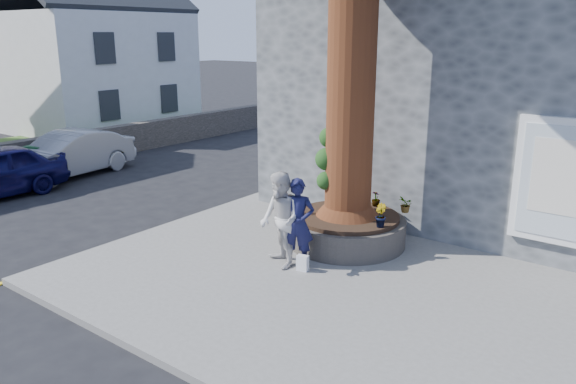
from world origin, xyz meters
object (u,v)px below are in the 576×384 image
Objects in this scene: woman at (280,220)px; a_board_sign at (37,163)px; planter at (347,229)px; man at (298,223)px; car_silver at (69,154)px.

woman is 1.72× the size of a_board_sign.
planter is 1.43× the size of man.
car_silver reaches higher than planter.
planter is at bearing -6.73° from car_silver.
man reaches higher than a_board_sign.
planter is at bearing -16.19° from a_board_sign.
a_board_sign is at bearing -154.25° from woman.
man is at bearing -24.65° from a_board_sign.
a_board_sign is at bearing -124.30° from car_silver.
man is 1.61× the size of a_board_sign.
woman reaches higher than a_board_sign.
man reaches higher than car_silver.
woman is 0.42× the size of car_silver.
woman reaches higher than man.
woman is 9.85m from a_board_sign.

